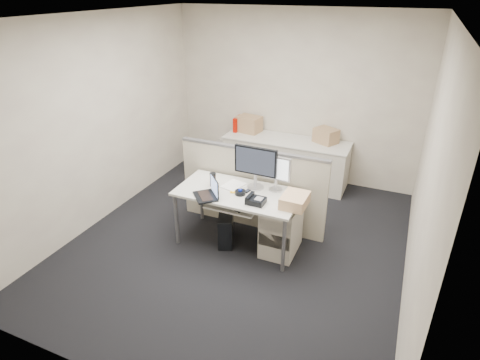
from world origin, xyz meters
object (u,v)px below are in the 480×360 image
at_px(desk, 238,196).
at_px(monitor_main, 256,168).
at_px(desk_phone, 256,201).
at_px(laptop, 205,188).

distance_m(desk, monitor_main, 0.41).
relative_size(monitor_main, desk_phone, 2.57).
bearing_deg(desk, laptop, -136.97).
distance_m(monitor_main, laptop, 0.66).
bearing_deg(monitor_main, laptop, -133.06).
distance_m(monitor_main, desk_phone, 0.46).
bearing_deg(desk_phone, laptop, -168.94).
bearing_deg(monitor_main, desk, -128.49).
bearing_deg(laptop, desk, 90.76).
bearing_deg(laptop, monitor_main, 93.36).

